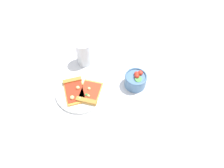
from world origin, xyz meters
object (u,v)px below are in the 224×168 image
object	(u,v)px
pizza_slice_far	(89,94)
paper_napkin	(152,118)
salad_bowl	(136,80)
plate	(81,91)
pizza_slice_near	(74,89)
soda_glass	(84,53)

from	to	relation	value
pizza_slice_far	paper_napkin	bearing A→B (deg)	4.11
pizza_slice_far	paper_napkin	world-z (taller)	pizza_slice_far
salad_bowl	paper_napkin	world-z (taller)	salad_bowl
pizza_slice_far	plate	bearing A→B (deg)	177.27
pizza_slice_near	paper_napkin	distance (m)	0.37
soda_glass	paper_napkin	distance (m)	0.45
pizza_slice_near	pizza_slice_far	xyz separation A→B (m)	(0.07, 0.01, -0.00)
pizza_slice_near	salad_bowl	size ratio (longest dim) A/B	1.58
pizza_slice_far	pizza_slice_near	bearing A→B (deg)	-172.62
plate	pizza_slice_near	world-z (taller)	pizza_slice_near
soda_glass	salad_bowl	bearing A→B (deg)	-4.14
salad_bowl	plate	bearing A→B (deg)	-143.88
soda_glass	paper_napkin	bearing A→B (deg)	-20.14
pizza_slice_near	paper_napkin	size ratio (longest dim) A/B	1.18
pizza_slice_near	soda_glass	world-z (taller)	soda_glass
soda_glass	paper_napkin	world-z (taller)	soda_glass
salad_bowl	paper_napkin	bearing A→B (deg)	-44.91
salad_bowl	paper_napkin	xyz separation A→B (m)	(0.13, -0.13, -0.03)
plate	soda_glass	distance (m)	0.20
salad_bowl	soda_glass	xyz separation A→B (m)	(-0.28, 0.02, 0.03)
plate	pizza_slice_far	size ratio (longest dim) A/B	1.66
paper_napkin	plate	bearing A→B (deg)	-176.81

